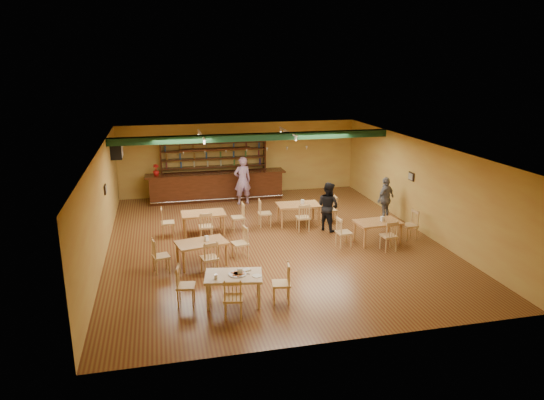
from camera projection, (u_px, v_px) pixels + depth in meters
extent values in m
plane|color=#5C2D1A|center=(272.00, 240.00, 15.60)|extent=(12.00, 12.00, 0.00)
cube|color=black|center=(254.00, 137.00, 17.45)|extent=(10.00, 0.30, 0.25)
cube|color=white|center=(201.00, 134.00, 17.60)|extent=(0.05, 2.50, 0.05)
cube|color=white|center=(288.00, 132.00, 18.30)|extent=(0.05, 2.50, 0.05)
cube|color=white|center=(117.00, 150.00, 17.86)|extent=(0.34, 0.70, 0.48)
cube|color=black|center=(105.00, 189.00, 15.00)|extent=(0.04, 0.34, 0.28)
cube|color=black|center=(411.00, 176.00, 16.68)|extent=(0.04, 0.34, 0.28)
cube|color=black|center=(216.00, 186.00, 20.04)|extent=(5.60, 0.85, 1.13)
cube|color=black|center=(214.00, 169.00, 20.47)|extent=(4.33, 0.40, 2.28)
imported|color=#B21210|center=(156.00, 170.00, 19.31)|extent=(0.32, 0.32, 0.45)
cube|color=#A26639|center=(204.00, 223.00, 16.16)|extent=(1.41, 0.86, 0.70)
cube|color=#A26639|center=(298.00, 214.00, 17.07)|extent=(1.48, 0.92, 0.72)
cube|color=#A26639|center=(202.00, 253.00, 13.64)|extent=(1.50, 1.09, 0.68)
cube|color=#A26639|center=(377.00, 232.00, 15.32)|extent=(1.45, 0.94, 0.69)
cube|color=#C8AE86|center=(234.00, 289.00, 11.49)|extent=(1.44, 1.06, 0.70)
cylinder|color=silver|center=(237.00, 274.00, 11.41)|extent=(0.45, 0.45, 0.01)
cylinder|color=#EAE5C6|center=(216.00, 277.00, 11.16)|extent=(0.09, 0.09, 0.11)
cube|color=white|center=(246.00, 270.00, 11.64)|extent=(0.24, 0.21, 0.03)
cube|color=silver|center=(243.00, 272.00, 11.48)|extent=(0.30, 0.28, 0.00)
cylinder|color=white|center=(257.00, 276.00, 11.33)|extent=(0.25, 0.25, 0.01)
imported|color=purple|center=(242.00, 180.00, 19.36)|extent=(0.75, 0.55, 1.89)
imported|color=black|center=(328.00, 206.00, 16.37)|extent=(0.95, 1.00, 1.64)
imported|color=slate|center=(386.00, 199.00, 17.33)|extent=(0.99, 0.82, 1.58)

